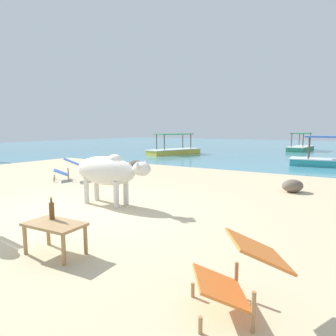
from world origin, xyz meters
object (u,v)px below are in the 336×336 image
object	(u,v)px
cow	(107,171)
low_bench_table	(55,228)
boat_yellow	(174,150)
boat_green	(301,147)
bottle	(52,210)
deck_chair_near	(66,168)
deck_chair_far	(239,271)

from	to	relation	value
cow	low_bench_table	size ratio (longest dim) A/B	2.39
low_bench_table	boat_yellow	xyz separation A→B (m)	(-6.70, 13.97, -0.09)
cow	boat_green	distance (m)	19.29
low_bench_table	boat_green	world-z (taller)	boat_green
low_bench_table	bottle	bearing A→B (deg)	147.22
cow	bottle	size ratio (longest dim) A/B	6.39
deck_chair_near	deck_chair_far	world-z (taller)	same
deck_chair_far	boat_yellow	size ratio (longest dim) A/B	0.24
bottle	deck_chair_far	xyz separation A→B (m)	(2.55, -0.04, -0.14)
boat_yellow	deck_chair_far	bearing A→B (deg)	-128.16
boat_green	deck_chair_far	bearing A→B (deg)	11.91
low_bench_table	boat_yellow	bearing A→B (deg)	111.42
cow	boat_yellow	xyz separation A→B (m)	(-5.48, 11.73, -0.46)
cow	bottle	bearing A→B (deg)	-65.39
bottle	boat_yellow	distance (m)	15.35
boat_green	boat_yellow	size ratio (longest dim) A/B	0.97
bottle	boat_green	bearing A→B (deg)	90.77
low_bench_table	deck_chair_far	world-z (taller)	deck_chair_far
low_bench_table	boat_green	size ratio (longest dim) A/B	0.21
cow	boat_yellow	distance (m)	12.95
deck_chair_near	low_bench_table	bearing A→B (deg)	88.01
deck_chair_near	cow	bearing A→B (deg)	102.69
deck_chair_far	boat_green	world-z (taller)	boat_green
cow	bottle	world-z (taller)	cow
bottle	deck_chair_near	distance (m)	5.67
cow	deck_chair_far	distance (m)	4.23
bottle	boat_yellow	xyz separation A→B (m)	(-6.54, 13.88, -0.28)
cow	deck_chair_far	bearing A→B (deg)	-32.94
deck_chair_near	deck_chair_far	size ratio (longest dim) A/B	1.00
boat_green	boat_yellow	bearing A→B (deg)	-35.27
deck_chair_far	boat_green	bearing A→B (deg)	-116.70
bottle	boat_green	world-z (taller)	boat_green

